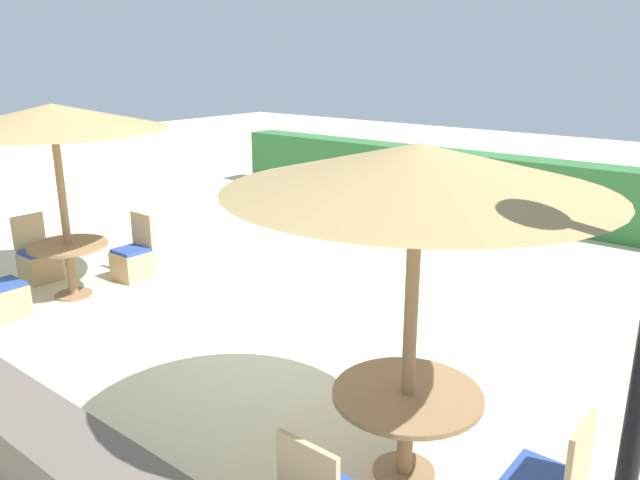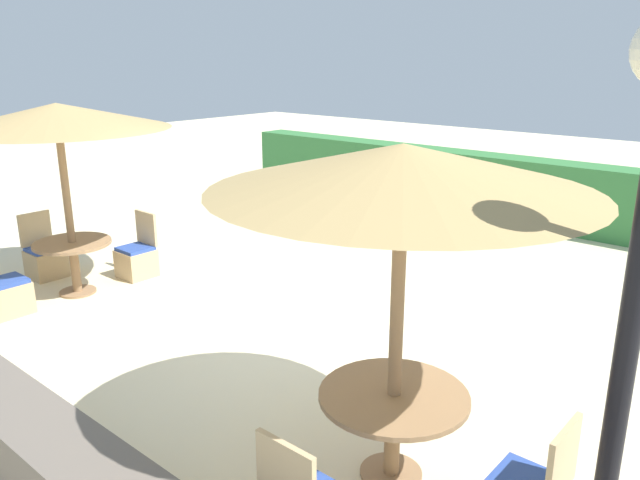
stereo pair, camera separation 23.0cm
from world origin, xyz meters
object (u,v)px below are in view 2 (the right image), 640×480
Objects in this scene: parasol_front_left at (57,117)px; round_table_front_left at (73,254)px; patio_chair_front_left_south at (7,294)px; patio_chair_front_left_west at (45,259)px; patio_chair_front_left_north at (137,259)px; round_table_front_right at (393,410)px; parasol_front_right at (403,169)px.

parasol_front_left is 1.80m from round_table_front_left.
round_table_front_left is 0.97m from patio_chair_front_left_south.
patio_chair_front_left_south and patio_chair_front_left_west have the same top height.
round_table_front_left is at bearing 86.56° from patio_chair_front_left_north.
patio_chair_front_left_north is (0.04, 1.84, 0.00)m from patio_chair_front_left_south.
parasol_front_left is at bearing 175.96° from round_table_front_right.
parasol_front_left is 2.79× the size of round_table_front_left.
patio_chair_front_left_west and patio_chair_front_left_north have the same top height.
parasol_front_left is 5.70m from round_table_front_right.
round_table_front_left is (-0.00, -0.00, -1.80)m from parasol_front_left.
patio_chair_front_left_west is at bearing 177.72° from round_table_front_left.
parasol_front_left reaches higher than round_table_front_right.
round_table_front_left is at bearing 87.72° from patio_chair_front_left_west.
patio_chair_front_left_north reaches higher than round_table_front_right.
round_table_front_left is 0.97m from patio_chair_front_left_north.
parasol_front_left is at bearing 86.56° from patio_chair_front_left_north.
patio_chair_front_left_west is at bearing 176.22° from round_table_front_right.
round_table_front_left is at bearing 175.96° from round_table_front_right.
patio_chair_front_left_south is at bearing -89.34° from parasol_front_left.
patio_chair_front_left_west is 1.33m from patio_chair_front_left_north.
patio_chair_front_left_north is (0.06, 0.92, -2.10)m from parasol_front_left.
patio_chair_front_left_south is at bearing -89.34° from round_table_front_left.
parasol_front_right is at bearing -4.04° from parasol_front_left.
parasol_front_right is 1.82m from round_table_front_right.
round_table_front_right is at bearing -4.04° from parasol_front_left.
parasol_front_left reaches higher than patio_chair_front_left_west.
patio_chair_front_left_west is 1.00× the size of patio_chair_front_left_north.
round_table_front_left is at bearing 90.66° from patio_chair_front_left_south.
patio_chair_front_left_north is at bearing 86.56° from round_table_front_left.
patio_chair_front_left_west is (-0.94, 0.04, -2.10)m from parasol_front_left.
patio_chair_front_left_west is at bearing 41.63° from patio_chair_front_left_north.
parasol_front_left is 2.49× the size of round_table_front_right.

